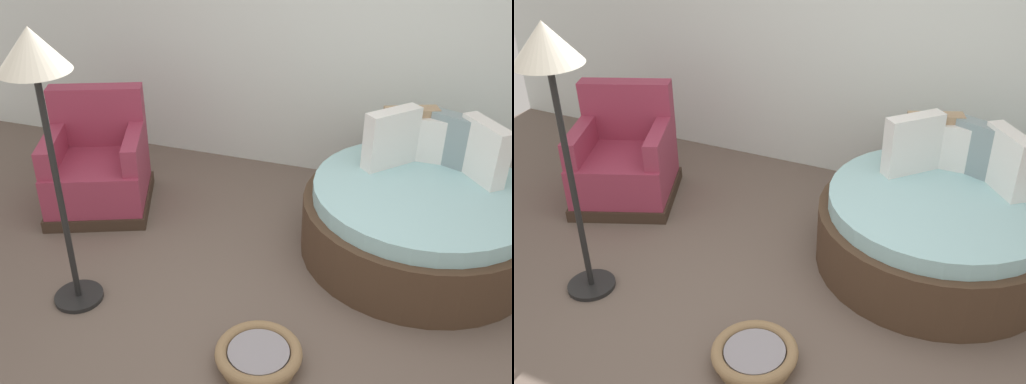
% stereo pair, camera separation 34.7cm
% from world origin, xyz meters
% --- Properties ---
extents(ground_plane, '(8.00, 8.00, 0.02)m').
position_xyz_m(ground_plane, '(0.00, 0.00, -0.01)').
color(ground_plane, '#66564C').
extents(back_wall, '(8.00, 0.12, 3.14)m').
position_xyz_m(back_wall, '(0.00, 2.15, 1.57)').
color(back_wall, silver).
rests_on(back_wall, ground_plane).
extents(round_daybed, '(1.69, 1.69, 0.99)m').
position_xyz_m(round_daybed, '(0.78, 1.09, 0.30)').
color(round_daybed, '#473323').
rests_on(round_daybed, ground_plane).
extents(red_armchair, '(1.04, 1.04, 0.94)m').
position_xyz_m(red_armchair, '(-1.79, 0.94, 0.33)').
color(red_armchair, '#38281E').
rests_on(red_armchair, ground_plane).
extents(pet_basket, '(0.51, 0.51, 0.13)m').
position_xyz_m(pet_basket, '(0.03, -0.37, 0.07)').
color(pet_basket, '#8E704C').
rests_on(pet_basket, ground_plane).
extents(floor_lamp, '(0.40, 0.40, 1.82)m').
position_xyz_m(floor_lamp, '(-1.30, -0.19, 1.53)').
color(floor_lamp, black).
rests_on(floor_lamp, ground_plane).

